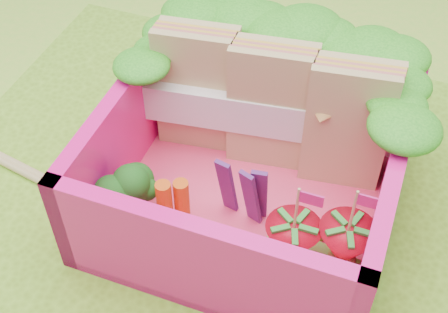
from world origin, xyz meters
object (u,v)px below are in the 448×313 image
sandwich_stack (272,107)px  strawberry_left (292,243)px  broccoli (131,195)px  strawberry_right (345,246)px  bento_box (252,160)px  chopsticks (17,167)px

sandwich_stack → strawberry_left: 0.67m
broccoli → strawberry_right: 0.95m
broccoli → bento_box: bearing=36.8°
strawberry_left → chopsticks: strawberry_left is taller
strawberry_right → chopsticks: (-1.67, 0.02, -0.16)m
sandwich_stack → strawberry_left: bearing=-63.7°
strawberry_left → chopsticks: bearing=176.9°
bento_box → chopsticks: 1.21m
bento_box → broccoli: 0.56m
bento_box → strawberry_right: bearing=-26.1°
sandwich_stack → chopsticks: 1.32m
chopsticks → sandwich_stack: bearing=22.9°
bento_box → strawberry_left: (0.29, -0.31, -0.10)m
sandwich_stack → broccoli: 0.77m
sandwich_stack → chopsticks: bearing=-157.1°
sandwich_stack → strawberry_right: sandwich_stack is taller
broccoli → chopsticks: (-0.72, 0.11, -0.20)m
sandwich_stack → strawberry_right: bearing=-46.0°
strawberry_right → chopsticks: strawberry_right is taller
strawberry_left → strawberry_right: 0.22m
strawberry_right → chopsticks: size_ratio=0.24×
bento_box → sandwich_stack: size_ratio=1.06×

